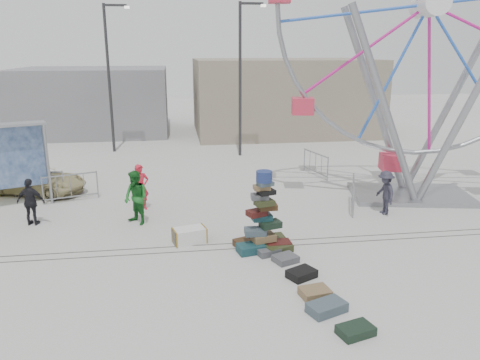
{
  "coord_description": "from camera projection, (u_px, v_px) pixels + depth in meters",
  "views": [
    {
      "loc": [
        -0.59,
        -11.99,
        5.69
      ],
      "look_at": [
        1.46,
        2.28,
        1.62
      ],
      "focal_mm": 35.0,
      "sensor_mm": 36.0,
      "label": 1
    }
  ],
  "objects": [
    {
      "name": "barricade_dummy_b",
      "position": [
        39.0,
        184.0,
        18.38
      ],
      "size": [
        1.98,
        0.49,
        1.1
      ],
      "primitive_type": null,
      "rotation": [
        0.0,
        0.0,
        -0.2
      ],
      "color": "gray",
      "rests_on": "ground"
    },
    {
      "name": "pedestrian_green",
      "position": [
        136.0,
        198.0,
        15.51
      ],
      "size": [
        1.1,
        1.12,
        1.82
      ],
      "primitive_type": "imported",
      "rotation": [
        0.0,
        0.0,
        -0.86
      ],
      "color": "#175E1F",
      "rests_on": "ground"
    },
    {
      "name": "building_right",
      "position": [
        283.0,
        96.0,
        32.38
      ],
      "size": [
        12.0,
        8.0,
        5.0
      ],
      "primitive_type": "cube",
      "color": "gray",
      "rests_on": "ground"
    },
    {
      "name": "row_case_4",
      "position": [
        327.0,
        307.0,
        10.44
      ],
      "size": [
        0.99,
        0.79,
        0.23
      ],
      "primitive_type": "cube",
      "rotation": [
        0.0,
        0.0,
        0.37
      ],
      "color": "#3F505B",
      "rests_on": "ground"
    },
    {
      "name": "pedestrian_black",
      "position": [
        31.0,
        202.0,
        15.44
      ],
      "size": [
        0.99,
        0.56,
        1.59
      ],
      "primitive_type": "imported",
      "rotation": [
        0.0,
        0.0,
        2.95
      ],
      "color": "black",
      "rests_on": "ground"
    },
    {
      "name": "suitcase_tower",
      "position": [
        263.0,
        227.0,
        13.65
      ],
      "size": [
        1.69,
        1.49,
        2.36
      ],
      "rotation": [
        0.0,
        0.0,
        0.16
      ],
      "color": "#163D44",
      "rests_on": "ground"
    },
    {
      "name": "row_case_2",
      "position": [
        302.0,
        274.0,
        12.01
      ],
      "size": [
        0.87,
        0.78,
        0.21
      ],
      "primitive_type": "cube",
      "rotation": [
        0.0,
        0.0,
        0.47
      ],
      "color": "black",
      "rests_on": "ground"
    },
    {
      "name": "barricade_wheel_back",
      "position": [
        316.0,
        164.0,
        21.57
      ],
      "size": [
        0.62,
        1.96,
        1.1
      ],
      "primitive_type": null,
      "rotation": [
        0.0,
        0.0,
        -1.31
      ],
      "color": "gray",
      "rests_on": "ground"
    },
    {
      "name": "row_case_0",
      "position": [
        279.0,
        248.0,
        13.53
      ],
      "size": [
        0.89,
        0.7,
        0.21
      ],
      "primitive_type": "cube",
      "rotation": [
        0.0,
        0.0,
        0.36
      ],
      "color": "#30361B",
      "rests_on": "ground"
    },
    {
      "name": "track_line_near",
      "position": [
        199.0,
        251.0,
        13.62
      ],
      "size": [
        40.0,
        0.04,
        0.01
      ],
      "primitive_type": "cube",
      "color": "#47443F",
      "rests_on": "ground"
    },
    {
      "name": "pedestrian_red",
      "position": [
        141.0,
        187.0,
        16.92
      ],
      "size": [
        0.72,
        0.59,
        1.69
      ],
      "primitive_type": "imported",
      "rotation": [
        0.0,
        0.0,
        0.36
      ],
      "color": "red",
      "rests_on": "ground"
    },
    {
      "name": "row_case_3",
      "position": [
        315.0,
        293.0,
        11.09
      ],
      "size": [
        0.77,
        0.64,
        0.2
      ],
      "primitive_type": "cube",
      "rotation": [
        0.0,
        0.0,
        0.17
      ],
      "color": "olive",
      "rests_on": "ground"
    },
    {
      "name": "barricade_dummy_c",
      "position": [
        71.0,
        187.0,
        17.93
      ],
      "size": [
        1.93,
        0.71,
        1.1
      ],
      "primitive_type": null,
      "rotation": [
        0.0,
        0.0,
        0.31
      ],
      "color": "gray",
      "rests_on": "ground"
    },
    {
      "name": "steamer_trunk",
      "position": [
        189.0,
        235.0,
        14.16
      ],
      "size": [
        1.09,
        0.79,
        0.46
      ],
      "primitive_type": "cube",
      "rotation": [
        0.0,
        0.0,
        0.25
      ],
      "color": "silver",
      "rests_on": "ground"
    },
    {
      "name": "row_case_1",
      "position": [
        285.0,
        259.0,
        12.91
      ],
      "size": [
        0.78,
        0.72,
        0.18
      ],
      "primitive_type": "cube",
      "rotation": [
        0.0,
        0.0,
        0.39
      ],
      "color": "#4F5156",
      "rests_on": "ground"
    },
    {
      "name": "lamp_post_left",
      "position": [
        110.0,
        71.0,
        25.59
      ],
      "size": [
        1.41,
        0.25,
        8.0
      ],
      "color": "#2D2D30",
      "rests_on": "ground"
    },
    {
      "name": "pedestrian_grey",
      "position": [
        385.0,
        192.0,
        16.51
      ],
      "size": [
        0.65,
        1.05,
        1.57
      ],
      "primitive_type": "imported",
      "rotation": [
        0.0,
        0.0,
        -1.5
      ],
      "color": "#282735",
      "rests_on": "ground"
    },
    {
      "name": "barricade_wheel_front",
      "position": [
        353.0,
        194.0,
        17.08
      ],
      "size": [
        0.79,
        1.91,
        1.1
      ],
      "primitive_type": null,
      "rotation": [
        0.0,
        0.0,
        1.21
      ],
      "color": "gray",
      "rests_on": "ground"
    },
    {
      "name": "row_case_5",
      "position": [
        356.0,
        330.0,
        9.62
      ],
      "size": [
        0.84,
        0.67,
        0.19
      ],
      "primitive_type": "cube",
      "rotation": [
        0.0,
        0.0,
        0.28
      ],
      "color": "black",
      "rests_on": "ground"
    },
    {
      "name": "building_left",
      "position": [
        94.0,
        100.0,
        32.6
      ],
      "size": [
        10.0,
        8.0,
        4.4
      ],
      "primitive_type": "cube",
      "color": "gray",
      "rests_on": "ground"
    },
    {
      "name": "ferris_wheel",
      "position": [
        426.0,
        32.0,
        16.91
      ],
      "size": [
        10.81,
        3.52,
        12.75
      ],
      "rotation": [
        0.0,
        0.0,
        -0.2
      ],
      "color": "gray",
      "rests_on": "ground"
    },
    {
      "name": "ground",
      "position": [
        200.0,
        260.0,
        13.05
      ],
      "size": [
        90.0,
        90.0,
        0.0
      ],
      "primitive_type": "plane",
      "color": "#9E9E99",
      "rests_on": "ground"
    },
    {
      "name": "lamp_post_right",
      "position": [
        242.0,
        72.0,
        24.64
      ],
      "size": [
        1.41,
        0.25,
        8.0
      ],
      "color": "#2D2D30",
      "rests_on": "ground"
    },
    {
      "name": "track_line_far",
      "position": [
        198.0,
        245.0,
        14.0
      ],
      "size": [
        40.0,
        0.04,
        0.01
      ],
      "primitive_type": "cube",
      "color": "#47443F",
      "rests_on": "ground"
    },
    {
      "name": "parked_suv",
      "position": [
        38.0,
        180.0,
        18.95
      ],
      "size": [
        4.23,
        3.14,
        1.07
      ],
      "primitive_type": "imported",
      "rotation": [
        0.0,
        0.0,
        1.16
      ],
      "color": "tan",
      "rests_on": "ground"
    }
  ]
}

